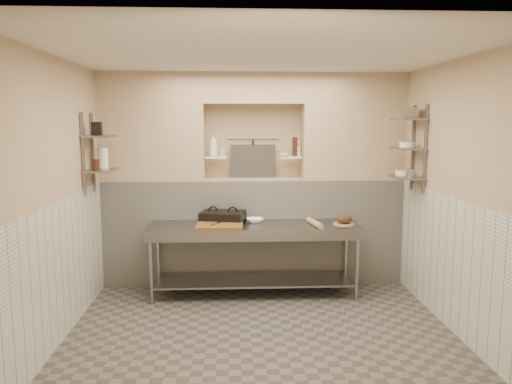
{
  "coord_description": "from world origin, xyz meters",
  "views": [
    {
      "loc": [
        -0.3,
        -4.89,
        2.16
      ],
      "look_at": [
        -0.01,
        0.9,
        1.35
      ],
      "focal_mm": 35.0,
      "sensor_mm": 36.0,
      "label": 1
    }
  ],
  "objects": [
    {
      "name": "wall_front",
      "position": [
        0.0,
        -2.0,
        1.4
      ],
      "size": [
        4.0,
        0.1,
        2.8
      ],
      "primitive_type": "cube",
      "color": "tan",
      "rests_on": "ground"
    },
    {
      "name": "wall_back",
      "position": [
        0.0,
        2.0,
        1.4
      ],
      "size": [
        4.0,
        0.1,
        2.8
      ],
      "primitive_type": "cube",
      "color": "tan",
      "rests_on": "ground"
    },
    {
      "name": "backwall_pillar_right",
      "position": [
        1.33,
        1.75,
        2.1
      ],
      "size": [
        1.35,
        0.4,
        1.4
      ],
      "primitive_type": "cube",
      "color": "tan",
      "rests_on": "backwall_lower"
    },
    {
      "name": "jug_left",
      "position": [
        -1.84,
        1.18,
        1.74
      ],
      "size": [
        0.12,
        0.12,
        0.25
      ],
      "primitive_type": "cylinder",
      "color": "white",
      "rests_on": "wall_shelf_left_lower"
    },
    {
      "name": "shelf_rail_right_b",
      "position": [
        1.98,
        0.85,
        1.85
      ],
      "size": [
        0.03,
        0.03,
        1.05
      ],
      "primitive_type": "cube",
      "color": "slate",
      "rests_on": "wall_right"
    },
    {
      "name": "jar_alcove",
      "position": [
        -0.41,
        1.76,
        1.77
      ],
      "size": [
        0.07,
        0.07,
        0.11
      ],
      "primitive_type": "cube",
      "color": "tan",
      "rests_on": "alcove_shelf_left"
    },
    {
      "name": "floor",
      "position": [
        0.0,
        0.0,
        -0.05
      ],
      "size": [
        4.0,
        3.9,
        0.1
      ],
      "primitive_type": "cube",
      "color": "#58534E",
      "rests_on": "ground"
    },
    {
      "name": "wall_shelf_right_upper",
      "position": [
        1.84,
        1.05,
        2.2
      ],
      "size": [
        0.3,
        0.5,
        0.03
      ],
      "primitive_type": "cube",
      "color": "slate",
      "rests_on": "wall_right"
    },
    {
      "name": "alcove_shelf_right",
      "position": [
        0.5,
        1.75,
        1.7
      ],
      "size": [
        0.28,
        0.16,
        0.02
      ],
      "primitive_type": "cube",
      "color": "white",
      "rests_on": "backwall_lower"
    },
    {
      "name": "wall_shelf_right_mid",
      "position": [
        1.84,
        1.05,
        1.85
      ],
      "size": [
        0.3,
        0.5,
        0.02
      ],
      "primitive_type": "cube",
      "color": "slate",
      "rests_on": "wall_right"
    },
    {
      "name": "backwall_pillar_left",
      "position": [
        -1.33,
        1.75,
        2.1
      ],
      "size": [
        1.35,
        0.4,
        1.4
      ],
      "primitive_type": "cube",
      "color": "tan",
      "rests_on": "backwall_lower"
    },
    {
      "name": "backwall_lower",
      "position": [
        0.0,
        1.75,
        0.7
      ],
      "size": [
        4.0,
        0.4,
        1.4
      ],
      "primitive_type": "cube",
      "color": "silver",
      "rests_on": "floor"
    },
    {
      "name": "wainscot_right",
      "position": [
        1.99,
        0.0,
        0.7
      ],
      "size": [
        0.02,
        3.9,
        1.4
      ],
      "primitive_type": "cube",
      "color": "silver",
      "rests_on": "floor"
    },
    {
      "name": "alcove_sill",
      "position": [
        0.0,
        1.75,
        1.41
      ],
      "size": [
        1.3,
        0.4,
        0.02
      ],
      "primitive_type": "cube",
      "color": "tan",
      "rests_on": "backwall_lower"
    },
    {
      "name": "bread_board",
      "position": [
        1.1,
        1.14,
        0.91
      ],
      "size": [
        0.26,
        0.26,
        0.01
      ],
      "primitive_type": "cylinder",
      "color": "tan",
      "rests_on": "prep_table"
    },
    {
      "name": "alcove_shelf_left",
      "position": [
        -0.5,
        1.75,
        1.7
      ],
      "size": [
        0.28,
        0.16,
        0.02
      ],
      "primitive_type": "cube",
      "color": "white",
      "rests_on": "backwall_lower"
    },
    {
      "name": "cutting_board",
      "position": [
        -0.44,
        0.98,
        0.92
      ],
      "size": [
        0.57,
        0.41,
        0.05
      ],
      "primitive_type": "cube",
      "rotation": [
        0.0,
        0.0,
        -0.03
      ],
      "color": "brown",
      "rests_on": "prep_table"
    },
    {
      "name": "bowl_alcove",
      "position": [
        0.4,
        1.71,
        1.73
      ],
      "size": [
        0.16,
        0.16,
        0.04
      ],
      "primitive_type": "imported",
      "rotation": [
        0.0,
        0.0,
        -0.28
      ],
      "color": "white",
      "rests_on": "alcove_shelf_right"
    },
    {
      "name": "condiment_a",
      "position": [
        0.55,
        1.74,
        1.82
      ],
      "size": [
        0.06,
        0.06,
        0.22
      ],
      "primitive_type": "cylinder",
      "color": "#351810",
      "rests_on": "alcove_shelf_right"
    },
    {
      "name": "bowl_right",
      "position": [
        1.84,
        1.18,
        1.54
      ],
      "size": [
        0.19,
        0.19,
        0.06
      ],
      "primitive_type": "cylinder",
      "color": "white",
      "rests_on": "wall_shelf_right_lower"
    },
    {
      "name": "panini_press",
      "position": [
        -0.41,
        1.31,
        0.97
      ],
      "size": [
        0.61,
        0.5,
        0.15
      ],
      "rotation": [
        0.0,
        0.0,
        -0.22
      ],
      "color": "black",
      "rests_on": "prep_table"
    },
    {
      "name": "wall_right",
      "position": [
        2.05,
        0.0,
        1.4
      ],
      "size": [
        0.1,
        3.9,
        2.8
      ],
      "primitive_type": "cube",
      "color": "tan",
      "rests_on": "ground"
    },
    {
      "name": "bread_loaf",
      "position": [
        1.1,
        1.14,
        0.97
      ],
      "size": [
        0.2,
        0.2,
        0.12
      ],
      "primitive_type": "ellipsoid",
      "color": "#4C2D19",
      "rests_on": "bread_board"
    },
    {
      "name": "condiment_b",
      "position": [
        0.55,
        1.73,
        1.84
      ],
      "size": [
        0.06,
        0.06,
        0.25
      ],
      "primitive_type": "cylinder",
      "color": "#351810",
      "rests_on": "alcove_shelf_right"
    },
    {
      "name": "wall_left",
      "position": [
        -2.05,
        0.0,
        1.4
      ],
      "size": [
        0.1,
        3.9,
        2.8
      ],
      "primitive_type": "cube",
      "color": "tan",
      "rests_on": "ground"
    },
    {
      "name": "shelf_rail_left_b",
      "position": [
        -1.98,
        0.85,
        1.8
      ],
      "size": [
        0.03,
        0.03,
        0.95
      ],
      "primitive_type": "cube",
      "color": "slate",
      "rests_on": "wall_left"
    },
    {
      "name": "shelf_rail_left_a",
      "position": [
        -1.98,
        1.25,
        1.8
      ],
      "size": [
        0.03,
        0.03,
        0.95
      ],
      "primitive_type": "cube",
      "color": "slate",
      "rests_on": "wall_left"
    },
    {
      "name": "splash_panel",
      "position": [
        0.0,
        1.85,
        1.64
      ],
      "size": [
        0.6,
        0.08,
        0.45
      ],
      "primitive_type": "cube",
      "rotation": [
        -0.14,
        0.0,
        0.0
      ],
      "color": "#383330",
      "rests_on": "alcove_sill"
    },
    {
      "name": "tongs",
      "position": [
        -0.49,
        0.98,
        0.96
      ],
      "size": [
        0.14,
        0.21,
        0.02
      ],
      "primitive_type": "cylinder",
      "rotation": [
        1.57,
        0.0,
        -0.53
      ],
      "color": "gray",
      "rests_on": "cutting_board"
    },
    {
      "name": "prep_table",
      "position": [
        -0.02,
        1.18,
        0.64
      ],
      "size": [
        2.6,
        0.7,
        0.9
      ],
      "color": "gray",
      "rests_on": "floor"
    },
    {
      "name": "condiment_c",
      "position": [
        0.6,
        1.79,
        1.78
      ],
      "size": [
        0.08,
        0.08,
        0.13
      ],
      "primitive_type": "cylinder",
      "color": "white",
      "rests_on": "alcove_shelf_right"
    },
    {
      "name": "wall_shelf_left_lower",
      "position": [
        -1.84,
        1.05,
        1.6
      ],
      "size": [
        0.3,
        0.5,
        0.02
      ],
      "primitive_type": "cube",
      "color": "slate",
      "rests_on": "wall_left"
    },
    {
      "name": "canister_right",
      "position": [
        1.84,
        0.92,
        1.56
      ],
      "size": [
        0.1,
        0.1,
        0.1
      ],
      "primitive_type": "cylinder",
      "color": "gray",
      "rests_on": "wall_shelf_right_lower"
    },
    {
      "name": "wall_shelf_right_lower",
      "position": [
        1.84,
        1.05,
        1.5
      ],
      "size": [
        0.3,
        0.5,
        0.02
      ],
      "primitive_type": "cube",
      "color": "slate",
      "rests_on": "wall_right"
    },
    {
      "name": "wall_shelf_left_upper",
      "position": [
        -1.84,
        1.05,
        2.0
      ],
      "size": [
        0.3,
        0.5,
        0.03
      ],
      "primitive_type": "cube",
      "color": "slate",
      "rests_on": "wall_left"
    },
    {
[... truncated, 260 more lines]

